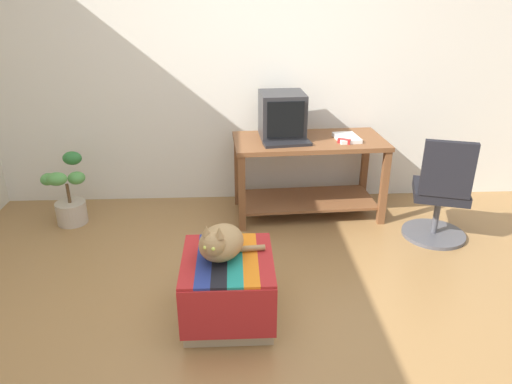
% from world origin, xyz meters
% --- Properties ---
extents(ground_plane, '(14.00, 14.00, 0.00)m').
position_xyz_m(ground_plane, '(0.00, 0.00, 0.00)').
color(ground_plane, olive).
extents(back_wall, '(8.00, 0.10, 2.60)m').
position_xyz_m(back_wall, '(0.00, 2.05, 1.30)').
color(back_wall, silver).
rests_on(back_wall, ground_plane).
extents(desk, '(1.35, 0.69, 0.72)m').
position_xyz_m(desk, '(0.53, 1.60, 0.49)').
color(desk, brown).
rests_on(desk, ground_plane).
extents(tv_monitor, '(0.40, 0.41, 0.39)m').
position_xyz_m(tv_monitor, '(0.29, 1.67, 0.91)').
color(tv_monitor, '#28282B').
rests_on(tv_monitor, desk).
extents(keyboard, '(0.42, 0.20, 0.02)m').
position_xyz_m(keyboard, '(0.32, 1.45, 0.73)').
color(keyboard, black).
rests_on(keyboard, desk).
extents(book, '(0.22, 0.29, 0.03)m').
position_xyz_m(book, '(0.85, 1.57, 0.73)').
color(book, white).
rests_on(book, desk).
extents(ottoman_with_blanket, '(0.56, 0.63, 0.43)m').
position_xyz_m(ottoman_with_blanket, '(-0.18, 0.12, 0.22)').
color(ottoman_with_blanket, tan).
rests_on(ottoman_with_blanket, ground_plane).
extents(cat, '(0.45, 0.40, 0.27)m').
position_xyz_m(cat, '(-0.22, 0.13, 0.54)').
color(cat, '#9E7A4C').
rests_on(cat, ottoman_with_blanket).
extents(potted_plant, '(0.37, 0.40, 0.62)m').
position_xyz_m(potted_plant, '(-1.58, 1.50, 0.25)').
color(potted_plant, '#B7A893').
rests_on(potted_plant, ground_plane).
extents(office_chair, '(0.53, 0.53, 0.89)m').
position_xyz_m(office_chair, '(1.53, 1.06, 0.39)').
color(office_chair, '#4C4C51').
rests_on(office_chair, ground_plane).
extents(stapler, '(0.11, 0.09, 0.04)m').
position_xyz_m(stapler, '(0.81, 1.46, 0.74)').
color(stapler, '#A31E1E').
rests_on(stapler, desk).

